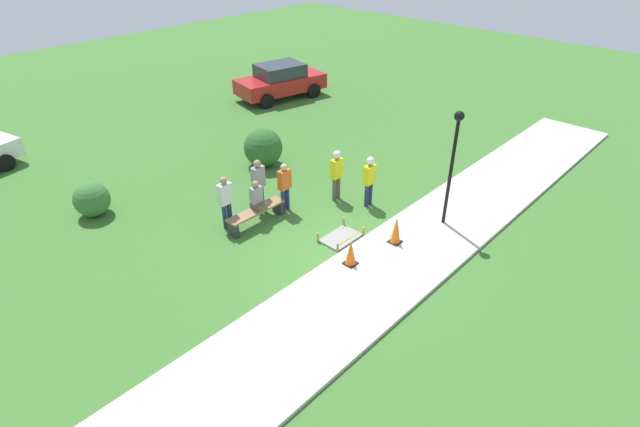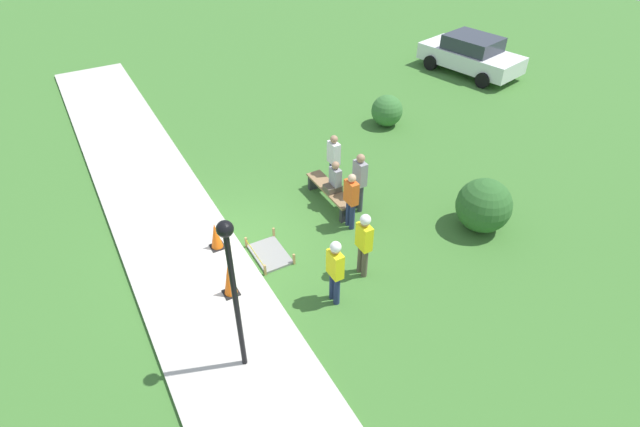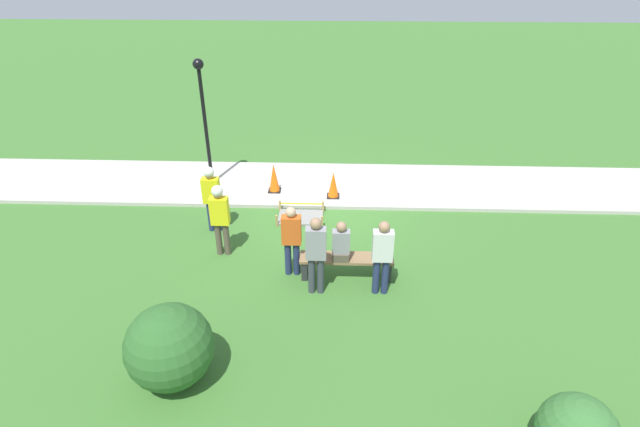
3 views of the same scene
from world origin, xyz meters
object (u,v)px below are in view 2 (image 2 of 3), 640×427
object	(u,v)px
bystander_in_white_shirt	(360,179)
park_bench	(330,193)
person_seated_on_bench	(334,179)
parked_car_white	(471,54)
bystander_in_gray_shirt	(334,159)
bystander_in_orange_shirt	(351,198)
traffic_cone_far_patch	(229,280)
worker_supervisor	(335,267)
lamppost_near	(232,277)
traffic_cone_near_patch	(216,236)
worker_assistant	(364,240)

from	to	relation	value
bystander_in_white_shirt	park_bench	bearing A→B (deg)	-139.01
person_seated_on_bench	park_bench	bearing A→B (deg)	-157.68
park_bench	parked_car_white	world-z (taller)	parked_car_white
person_seated_on_bench	bystander_in_gray_shirt	size ratio (longest dim) A/B	0.53
bystander_in_orange_shirt	park_bench	bearing A→B (deg)	176.63
person_seated_on_bench	traffic_cone_far_patch	bearing A→B (deg)	-64.03
worker_supervisor	parked_car_white	distance (m)	14.52
traffic_cone_far_patch	lamppost_near	world-z (taller)	lamppost_near
traffic_cone_near_patch	worker_assistant	xyz separation A→B (m)	(2.45, 2.67, 0.56)
traffic_cone_far_patch	park_bench	bearing A→B (deg)	117.78
traffic_cone_near_patch	lamppost_near	distance (m)	4.06
lamppost_near	traffic_cone_far_patch	bearing A→B (deg)	166.51
bystander_in_gray_shirt	worker_assistant	bearing A→B (deg)	-20.09
park_bench	worker_supervisor	size ratio (longest dim) A/B	1.15
worker_supervisor	person_seated_on_bench	bearing A→B (deg)	149.43
person_seated_on_bench	worker_assistant	distance (m)	2.77
bystander_in_white_shirt	parked_car_white	distance (m)	11.18
park_bench	bystander_in_orange_shirt	xyz separation A→B (m)	(1.14, -0.07, 0.55)
traffic_cone_near_patch	bystander_in_orange_shirt	xyz separation A→B (m)	(0.82, 3.36, 0.45)
person_seated_on_bench	lamppost_near	size ratio (longest dim) A/B	0.25
worker_assistant	bystander_in_gray_shirt	distance (m)	3.67
bystander_in_orange_shirt	bystander_in_white_shirt	distance (m)	0.80
park_bench	person_seated_on_bench	size ratio (longest dim) A/B	2.19
person_seated_on_bench	bystander_in_gray_shirt	world-z (taller)	bystander_in_gray_shirt
worker_assistant	bystander_in_orange_shirt	distance (m)	1.77
worker_supervisor	bystander_in_gray_shirt	bearing A→B (deg)	149.67
bystander_in_orange_shirt	bystander_in_white_shirt	xyz separation A→B (m)	(-0.53, 0.60, 0.07)
traffic_cone_far_patch	worker_assistant	xyz separation A→B (m)	(0.82, 2.94, 0.52)
bystander_in_white_shirt	bystander_in_orange_shirt	bearing A→B (deg)	-48.55
park_bench	lamppost_near	size ratio (longest dim) A/B	0.56
bystander_in_white_shirt	bystander_in_gray_shirt	bearing A→B (deg)	-178.68
person_seated_on_bench	traffic_cone_near_patch	bearing A→B (deg)	-86.73
traffic_cone_near_patch	worker_supervisor	size ratio (longest dim) A/B	0.43
bystander_in_orange_shirt	bystander_in_gray_shirt	world-z (taller)	bystander_in_gray_shirt
traffic_cone_near_patch	park_bench	size ratio (longest dim) A/B	0.38
traffic_cone_near_patch	worker_supervisor	xyz separation A→B (m)	(2.86, 1.67, 0.54)
worker_supervisor	traffic_cone_far_patch	bearing A→B (deg)	-122.38
bystander_in_gray_shirt	bystander_in_orange_shirt	bearing A→B (deg)	-17.36
park_bench	parked_car_white	distance (m)	11.34
traffic_cone_near_patch	bystander_in_orange_shirt	size ratio (longest dim) A/B	0.45
bystander_in_white_shirt	worker_supervisor	bearing A→B (deg)	-41.70
bystander_in_gray_shirt	lamppost_near	xyz separation A→B (m)	(4.48, -4.65, 1.48)
worker_supervisor	bystander_in_white_shirt	world-z (taller)	bystander_in_white_shirt
park_bench	bystander_in_gray_shirt	world-z (taller)	bystander_in_gray_shirt
traffic_cone_near_patch	bystander_in_orange_shirt	distance (m)	3.49
traffic_cone_near_patch	worker_assistant	distance (m)	3.66
traffic_cone_near_patch	person_seated_on_bench	bearing A→B (deg)	93.27
worker_supervisor	lamppost_near	bearing A→B (deg)	-75.58
traffic_cone_near_patch	park_bench	world-z (taller)	traffic_cone_near_patch
bystander_in_white_shirt	traffic_cone_near_patch	bearing A→B (deg)	-94.22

